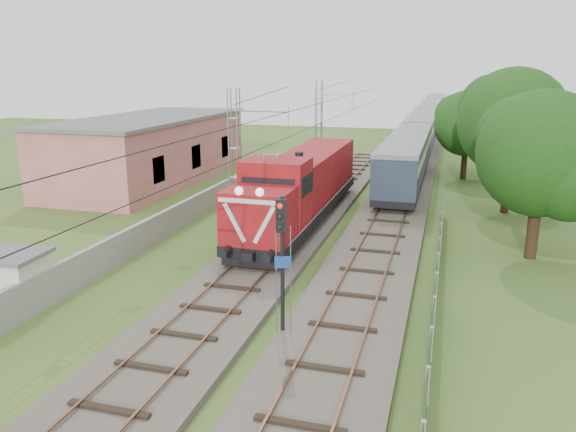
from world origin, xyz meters
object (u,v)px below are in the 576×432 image
(signal_post, at_px, (282,244))
(relay_hut, at_px, (16,281))
(locomotive, at_px, (301,186))
(coach_rake, at_px, (427,119))

(signal_post, height_order, relay_hut, signal_post)
(signal_post, bearing_deg, relay_hut, -177.46)
(locomotive, height_order, coach_rake, locomotive)
(coach_rake, height_order, signal_post, signal_post)
(locomotive, relative_size, signal_post, 3.61)
(coach_rake, xyz_separation_m, relay_hut, (-12.40, -59.99, -1.25))
(locomotive, relative_size, relay_hut, 7.79)
(coach_rake, distance_m, relay_hut, 61.27)
(locomotive, distance_m, relay_hut, 16.37)
(coach_rake, relative_size, signal_post, 17.06)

